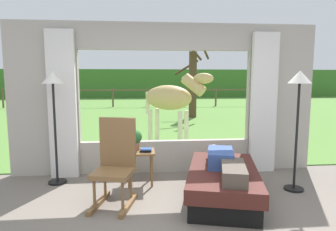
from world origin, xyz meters
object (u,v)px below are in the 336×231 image
rocking_chair (115,163)px  floor_lamp_right (299,94)px  potted_plant (135,138)px  pasture_tree (193,82)px  book_stack (146,150)px  floor_lamp_left (53,94)px  side_table (140,157)px  reclining_person (224,162)px  horse (171,98)px  recliner_sofa (223,183)px

rocking_chair → floor_lamp_right: 2.72m
potted_plant → pasture_tree: 7.88m
book_stack → floor_lamp_left: 1.64m
side_table → pasture_tree: 7.95m
book_stack → reclining_person: bearing=-33.4°
book_stack → horse: bearing=75.8°
rocking_chair → book_stack: size_ratio=5.90×
rocking_chair → horse: (1.06, 3.26, 0.61)m
potted_plant → floor_lamp_left: 1.41m
recliner_sofa → side_table: size_ratio=3.59×
potted_plant → pasture_tree: bearing=73.3°
book_stack → rocking_chair: bearing=-122.2°
rocking_chair → side_table: bearing=79.8°
reclining_person → floor_lamp_left: floor_lamp_left is taller
floor_lamp_left → horse: size_ratio=1.00×
floor_lamp_left → pasture_tree: pasture_tree is taller
potted_plant → pasture_tree: size_ratio=0.10×
recliner_sofa → reclining_person: size_ratio=1.31×
book_stack → horse: (0.66, 2.61, 0.61)m
floor_lamp_left → horse: 3.17m
floor_lamp_right → pasture_tree: 8.05m
reclining_person → floor_lamp_left: (-2.41, 0.88, 0.88)m
reclining_person → horse: (-0.37, 3.29, 0.63)m
potted_plant → floor_lamp_right: size_ratio=0.18×
rocking_chair → floor_lamp_left: 1.55m
reclining_person → floor_lamp_right: bearing=27.0°
side_table → pasture_tree: bearing=74.0°
potted_plant → side_table: bearing=-36.9°
side_table → horse: 2.76m
horse → book_stack: bearing=22.0°
recliner_sofa → reclining_person: reclining_person is taller
reclining_person → horse: horse is taller
recliner_sofa → side_table: bearing=162.6°
reclining_person → pasture_tree: size_ratio=0.44×
reclining_person → rocking_chair: 1.44m
side_table → floor_lamp_left: 1.63m
rocking_chair → side_table: size_ratio=2.15×
potted_plant → rocking_chair: bearing=-107.5°
side_table → floor_lamp_right: 2.50m
rocking_chair → horse: size_ratio=0.65×
rocking_chair → horse: bearing=86.2°
rocking_chair → potted_plant: bearing=86.9°
side_table → rocking_chair: bearing=-114.5°
side_table → book_stack: (0.09, -0.06, 0.12)m
horse → pasture_tree: size_ratio=0.53×
recliner_sofa → book_stack: size_ratio=9.85×
side_table → floor_lamp_left: floor_lamp_left is taller
pasture_tree → book_stack: bearing=-105.3°
reclining_person → pasture_tree: pasture_tree is taller
horse → side_table: bearing=19.9°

